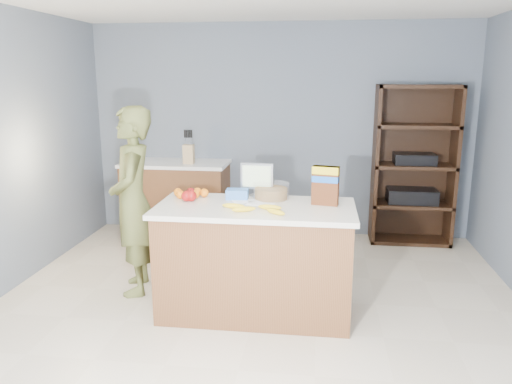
# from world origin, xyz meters

# --- Properties ---
(floor) EXTENTS (4.50, 5.00, 0.02)m
(floor) POSITION_xyz_m (0.00, 0.00, 0.00)
(floor) COLOR beige
(floor) RESTS_ON ground
(walls) EXTENTS (4.52, 5.02, 2.51)m
(walls) POSITION_xyz_m (0.00, 0.00, 1.65)
(walls) COLOR slate
(walls) RESTS_ON ground
(counter_peninsula) EXTENTS (1.56, 0.76, 0.90)m
(counter_peninsula) POSITION_xyz_m (0.00, 0.30, 0.42)
(counter_peninsula) COLOR brown
(counter_peninsula) RESTS_ON ground
(back_cabinet) EXTENTS (1.24, 0.62, 0.90)m
(back_cabinet) POSITION_xyz_m (-1.20, 2.20, 0.45)
(back_cabinet) COLOR brown
(back_cabinet) RESTS_ON ground
(shelving_unit) EXTENTS (0.90, 0.40, 1.80)m
(shelving_unit) POSITION_xyz_m (1.55, 2.35, 0.86)
(shelving_unit) COLOR black
(shelving_unit) RESTS_ON ground
(person) EXTENTS (0.55, 0.69, 1.65)m
(person) POSITION_xyz_m (-1.11, 0.59, 0.83)
(person) COLOR brown
(person) RESTS_ON ground
(knife_block) EXTENTS (0.12, 0.10, 0.31)m
(knife_block) POSITION_xyz_m (-1.01, 2.11, 1.02)
(knife_block) COLOR tan
(knife_block) RESTS_ON back_cabinet
(envelopes) EXTENTS (0.36, 0.24, 0.00)m
(envelopes) POSITION_xyz_m (-0.03, 0.40, 0.90)
(envelopes) COLOR white
(envelopes) RESTS_ON counter_peninsula
(bananas) EXTENTS (0.52, 0.23, 0.04)m
(bananas) POSITION_xyz_m (0.02, 0.15, 0.92)
(bananas) COLOR yellow
(bananas) RESTS_ON counter_peninsula
(apples) EXTENTS (0.12, 0.20, 0.09)m
(apples) POSITION_xyz_m (-0.56, 0.40, 0.94)
(apples) COLOR maroon
(apples) RESTS_ON counter_peninsula
(oranges) EXTENTS (0.30, 0.19, 0.07)m
(oranges) POSITION_xyz_m (-0.57, 0.51, 0.94)
(oranges) COLOR orange
(oranges) RESTS_ON counter_peninsula
(blue_carton) EXTENTS (0.19, 0.13, 0.08)m
(blue_carton) POSITION_xyz_m (-0.18, 0.51, 0.94)
(blue_carton) COLOR blue
(blue_carton) RESTS_ON counter_peninsula
(salad_bowl) EXTENTS (0.30, 0.30, 0.13)m
(salad_bowl) POSITION_xyz_m (0.10, 0.55, 0.96)
(salad_bowl) COLOR #267219
(salad_bowl) RESTS_ON counter_peninsula
(tv) EXTENTS (0.28, 0.12, 0.28)m
(tv) POSITION_xyz_m (-0.03, 0.63, 1.06)
(tv) COLOR silver
(tv) RESTS_ON counter_peninsula
(cereal_box) EXTENTS (0.22, 0.12, 0.31)m
(cereal_box) POSITION_xyz_m (0.54, 0.40, 1.08)
(cereal_box) COLOR #592B14
(cereal_box) RESTS_ON counter_peninsula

